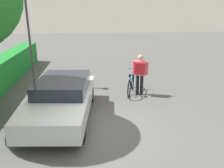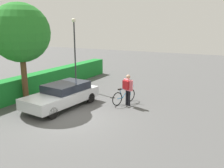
{
  "view_description": "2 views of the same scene",
  "coord_description": "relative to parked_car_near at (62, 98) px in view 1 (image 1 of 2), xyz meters",
  "views": [
    {
      "loc": [
        -6.03,
        0.49,
        3.46
      ],
      "look_at": [
        1.65,
        -0.26,
        0.92
      ],
      "focal_mm": 36.44,
      "sensor_mm": 36.0,
      "label": 1
    },
    {
      "loc": [
        -8.61,
        -6.61,
        4.28
      ],
      "look_at": [
        3.25,
        -0.41,
        1.01
      ],
      "focal_mm": 38.47,
      "sensor_mm": 36.0,
      "label": 2
    }
  ],
  "objects": [
    {
      "name": "ground_plane",
      "position": [
        -1.1,
        -1.45,
        -0.68
      ],
      "size": [
        60.0,
        60.0,
        0.0
      ],
      "primitive_type": "plane",
      "color": "#4E4E4E"
    },
    {
      "name": "parked_car_near",
      "position": [
        0.0,
        0.0,
        0.0
      ],
      "size": [
        4.4,
        2.22,
        1.26
      ],
      "color": "silver",
      "rests_on": "ground"
    },
    {
      "name": "person_rider",
      "position": [
        1.8,
        -3.0,
        0.37
      ],
      "size": [
        0.48,
        0.65,
        1.72
      ],
      "color": "black",
      "rests_on": "ground"
    },
    {
      "name": "bicycle",
      "position": [
        2.03,
        -2.68,
        -0.27
      ],
      "size": [
        1.75,
        0.71,
        0.98
      ],
      "color": "black",
      "rests_on": "ground"
    },
    {
      "name": "street_lamp",
      "position": [
        3.6,
        1.74,
        2.34
      ],
      "size": [
        0.28,
        0.28,
        4.75
      ],
      "color": "#38383D",
      "rests_on": "ground"
    }
  ]
}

